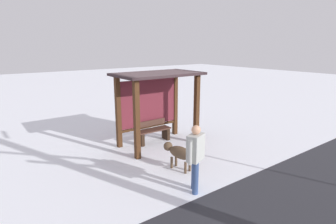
% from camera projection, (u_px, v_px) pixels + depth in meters
% --- Properties ---
extents(ground_plane, '(60.00, 60.00, 0.00)m').
position_uv_depth(ground_plane, '(159.00, 144.00, 9.42)').
color(ground_plane, white).
extents(bus_shelter, '(2.81, 1.66, 2.46)m').
position_uv_depth(bus_shelter, '(155.00, 93.00, 9.15)').
color(bus_shelter, '#3E2311').
rests_on(bus_shelter, ground).
extents(bench_left_inside, '(1.26, 0.41, 0.75)m').
position_uv_depth(bench_left_inside, '(153.00, 132.00, 9.59)').
color(bench_left_inside, '#442A21').
rests_on(bench_left_inside, ground).
extents(person_walking, '(0.62, 0.41, 1.61)m').
position_uv_depth(person_walking, '(195.00, 154.00, 6.19)').
color(person_walking, '#B0B3AE').
rests_on(person_walking, ground).
extents(dog, '(0.45, 1.14, 0.68)m').
position_uv_depth(dog, '(179.00, 152.00, 7.46)').
color(dog, '#4E3A29').
rests_on(dog, ground).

